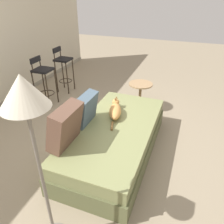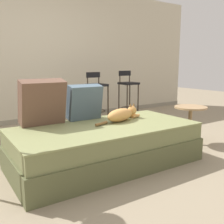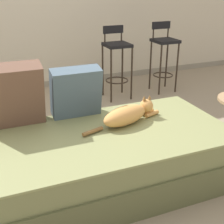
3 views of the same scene
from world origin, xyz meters
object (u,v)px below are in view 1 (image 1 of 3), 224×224
bar_stool_by_doorway (63,66)px  couch (115,139)px  bar_stool_near_window (43,78)px  cat (115,110)px  throw_pillow_corner (65,126)px  floor_lamp (28,112)px  throw_pillow_middle (86,109)px  side_table (140,93)px

bar_stool_by_doorway → couch: bearing=-133.0°
bar_stool_near_window → cat: bearing=-111.0°
bar_stool_near_window → couch: bearing=-117.6°
throw_pillow_corner → bar_stool_by_doorway: bearing=31.7°
bar_stool_by_doorway → floor_lamp: bearing=-151.3°
couch → bar_stool_near_window: bearing=62.4°
couch → cat: cat is taller
throw_pillow_corner → cat: size_ratio=0.69×
throw_pillow_middle → floor_lamp: size_ratio=0.26×
bar_stool_by_doorway → floor_lamp: size_ratio=0.59×
bar_stool_near_window → floor_lamp: bearing=-144.2°
bar_stool_by_doorway → side_table: size_ratio=1.82×
bar_stool_near_window → bar_stool_by_doorway: 0.73m
couch → floor_lamp: (-1.37, 0.12, 1.15)m
couch → cat: size_ratio=2.81×
throw_pillow_middle → bar_stool_by_doorway: bearing=39.0°
throw_pillow_middle → cat: size_ratio=0.58×
bar_stool_by_doorway → floor_lamp: 3.56m
throw_pillow_corner → floor_lamp: floor_lamp is taller
throw_pillow_middle → bar_stool_near_window: 1.70m
couch → throw_pillow_middle: bearing=96.5°
bar_stool_near_window → side_table: bearing=-76.2°
throw_pillow_corner → bar_stool_near_window: bearing=42.7°
bar_stool_near_window → side_table: (0.44, -1.80, -0.23)m
throw_pillow_middle → throw_pillow_corner: bearing=179.2°
couch → side_table: (1.38, -0.02, 0.12)m
cat → throw_pillow_middle: bearing=138.0°
side_table → bar_stool_by_doorway: bearing=80.9°
throw_pillow_middle → bar_stool_by_doorway: size_ratio=0.44×
couch → side_table: size_ratio=3.88×
cat → side_table: bearing=-6.2°
bar_stool_near_window → throw_pillow_corner: bearing=-137.3°
floor_lamp → couch: bearing=-4.9°
throw_pillow_corner → bar_stool_by_doorway: size_ratio=0.52×
couch → cat: (0.29, 0.10, 0.29)m
throw_pillow_corner → floor_lamp: (-0.82, -0.29, 0.68)m
throw_pillow_corner → throw_pillow_middle: throw_pillow_corner is taller
couch → throw_pillow_middle: 0.59m
bar_stool_by_doorway → side_table: bar_stool_by_doorway is taller
couch → throw_pillow_corner: throw_pillow_corner is taller
couch → throw_pillow_corner: 0.84m
throw_pillow_middle → cat: bearing=-42.0°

